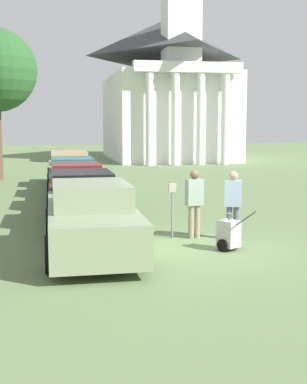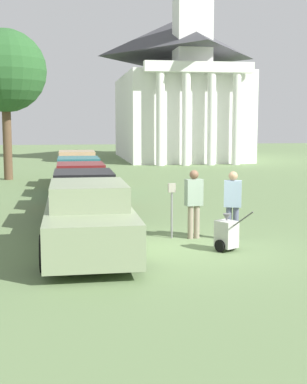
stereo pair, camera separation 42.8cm
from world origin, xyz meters
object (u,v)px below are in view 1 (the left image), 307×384
object	(u,v)px
person_worker	(194,200)
church	(167,80)
parked_car_black	(82,200)
parked_car_maroon	(76,187)
equipment_cart	(229,233)
person_supervisor	(233,201)
parked_car_sage	(91,219)
parking_meter	(172,200)
parked_car_teal	(72,178)
parked_car_tan	(69,170)

from	to	relation	value
person_worker	church	distance (m)	30.20
parked_car_black	parked_car_maroon	bearing A→B (deg)	90.01
parked_car_maroon	equipment_cart	world-z (taller)	parked_car_maroon
person_supervisor	equipment_cart	xyz separation A→B (m)	(-0.48, -1.09, -0.57)
parked_car_sage	parking_meter	distance (m)	2.34
parked_car_black	parked_car_maroon	world-z (taller)	parked_car_black
parked_car_teal	person_worker	bearing A→B (deg)	-73.13
parked_car_black	person_supervisor	size ratio (longest dim) A/B	3.05
parked_car_sage	person_supervisor	world-z (taller)	person_supervisor
parked_car_sage	parked_car_teal	size ratio (longest dim) A/B	1.01
equipment_cart	church	size ratio (longest dim) A/B	0.04
person_worker	parked_car_maroon	bearing A→B (deg)	-73.66
church	parked_car_maroon	bearing A→B (deg)	-109.40
equipment_cart	parked_car_maroon	bearing A→B (deg)	84.85
parked_car_black	parking_meter	bearing A→B (deg)	-47.05
person_supervisor	equipment_cart	world-z (taller)	person_supervisor
person_worker	equipment_cart	xyz separation A→B (m)	(0.42, -1.39, -0.59)
parked_car_black	parked_car_tan	bearing A→B (deg)	90.01
parked_car_sage	parked_car_maroon	xyz separation A→B (m)	(-0.00, 6.32, -0.03)
parking_meter	person_worker	bearing A→B (deg)	-11.94
parked_car_black	parking_meter	size ratio (longest dim) A/B	3.75
parking_meter	equipment_cart	distance (m)	1.87
person_worker	equipment_cart	distance (m)	1.57
parked_car_teal	parked_car_sage	bearing A→B (deg)	-89.99
parking_meter	person_worker	distance (m)	0.55
parking_meter	person_worker	world-z (taller)	person_worker
parked_car_tan	equipment_cart	size ratio (longest dim) A/B	4.85
person_worker	equipment_cart	world-z (taller)	person_worker
person_worker	parked_car_tan	bearing A→B (deg)	-87.13
parked_car_maroon	parked_car_teal	size ratio (longest dim) A/B	0.91
church	person_worker	bearing A→B (deg)	-101.13
parked_car_teal	person_supervisor	size ratio (longest dim) A/B	3.09
parked_car_sage	person_worker	xyz separation A→B (m)	(2.63, 0.90, 0.24)
parked_car_sage	parked_car_tan	world-z (taller)	parked_car_tan
equipment_cart	parked_car_teal	bearing A→B (deg)	77.56
parked_car_tan	church	xyz separation A→B (m)	(8.37, 17.27, 5.45)
parked_car_black	parked_car_teal	size ratio (longest dim) A/B	0.99
parked_car_sage	person_supervisor	size ratio (longest dim) A/B	3.12
parked_car_black	equipment_cart	distance (m)	4.85
parked_car_tan	parking_meter	bearing A→B (deg)	-79.92
parked_car_maroon	person_worker	distance (m)	6.02
person_worker	church	bearing A→B (deg)	-110.72
parked_car_sage	parked_car_teal	bearing A→B (deg)	90.01
parked_car_tan	person_supervisor	bearing A→B (deg)	-73.87
equipment_cart	church	distance (m)	31.57
parking_meter	person_supervisor	size ratio (longest dim) A/B	0.81
parked_car_teal	equipment_cart	size ratio (longest dim) A/B	5.22
parked_car_maroon	church	world-z (taller)	church
parked_car_teal	parking_meter	xyz separation A→B (m)	(2.10, -8.57, 0.26)
parked_car_maroon	parked_car_teal	distance (m)	3.27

